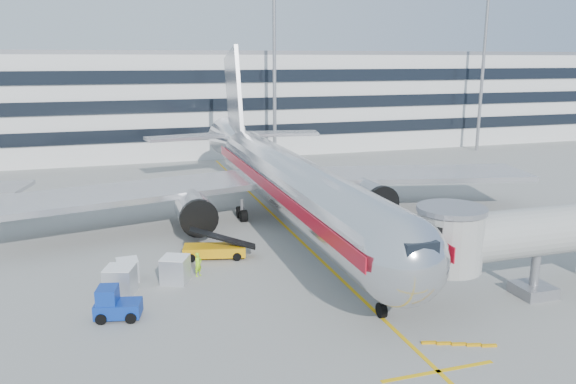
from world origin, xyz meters
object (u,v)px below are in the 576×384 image
object	(u,v)px
main_jet	(282,178)
belt_loader	(215,249)
cargo_container_front	(175,269)
ramp_worker	(198,264)
baggage_tug	(115,305)
cargo_container_right	(128,270)
cargo_container_left	(120,281)

from	to	relation	value
main_jet	belt_loader	distance (m)	10.80
cargo_container_front	ramp_worker	size ratio (longest dim) A/B	1.31
baggage_tug	cargo_container_right	world-z (taller)	baggage_tug
cargo_container_left	ramp_worker	world-z (taller)	cargo_container_left
belt_loader	cargo_container_front	distance (m)	5.10
ramp_worker	cargo_container_left	bearing A→B (deg)	158.98
baggage_tug	cargo_container_front	world-z (taller)	baggage_tug
belt_loader	ramp_worker	bearing A→B (deg)	-117.66
belt_loader	cargo_container_front	bearing A→B (deg)	-130.62
belt_loader	cargo_container_left	distance (m)	8.41
main_jet	cargo_container_front	bearing A→B (deg)	-134.51
cargo_container_right	baggage_tug	bearing A→B (deg)	-98.70
cargo_container_front	ramp_worker	world-z (taller)	cargo_container_front
baggage_tug	cargo_container_left	xyz separation A→B (m)	(0.36, 3.39, 0.09)
cargo_container_front	main_jet	bearing A→B (deg)	45.49
cargo_container_left	cargo_container_right	world-z (taller)	cargo_container_left
belt_loader	main_jet	bearing A→B (deg)	43.55
cargo_container_left	cargo_container_right	size ratio (longest dim) A/B	1.48
belt_loader	cargo_container_left	xyz separation A→B (m)	(-6.84, -4.89, 0.27)
baggage_tug	cargo_container_front	bearing A→B (deg)	48.68
baggage_tug	cargo_container_right	xyz separation A→B (m)	(0.87, 5.67, -0.09)
main_jet	cargo_container_right	world-z (taller)	main_jet
cargo_container_left	cargo_container_right	distance (m)	2.35
cargo_container_right	cargo_container_front	world-z (taller)	cargo_container_front
cargo_container_left	belt_loader	bearing A→B (deg)	35.57
cargo_container_right	ramp_worker	xyz separation A→B (m)	(4.62, -0.64, 0.10)
main_jet	cargo_container_front	world-z (taller)	main_jet
belt_loader	cargo_container_left	world-z (taller)	belt_loader
cargo_container_right	cargo_container_front	bearing A→B (deg)	-22.69
main_jet	ramp_worker	distance (m)	14.13
cargo_container_left	ramp_worker	distance (m)	5.39
cargo_container_right	ramp_worker	bearing A→B (deg)	-7.93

